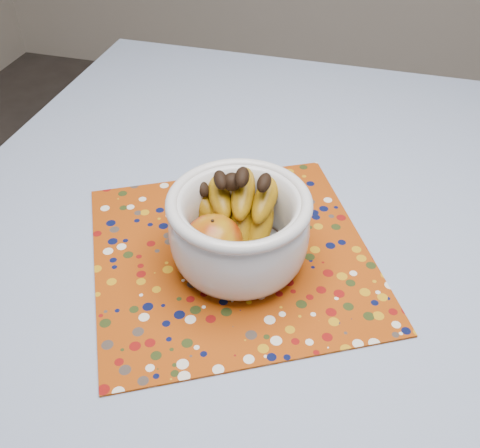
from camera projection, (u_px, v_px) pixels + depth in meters
The scene contains 4 objects.
table at pixel (309, 269), 1.00m from camera, with size 1.20×1.20×0.75m.
tablecloth at pixel (313, 234), 0.94m from camera, with size 1.32×1.32×0.01m, color #6579A9.
placemat at pixel (232, 254), 0.90m from camera, with size 0.43×0.43×0.00m, color #8A3307.
fruit_bowl at pixel (235, 223), 0.84m from camera, with size 0.23×0.21×0.16m.
Camera 1 is at (0.07, -0.71, 1.38)m, focal length 42.00 mm.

